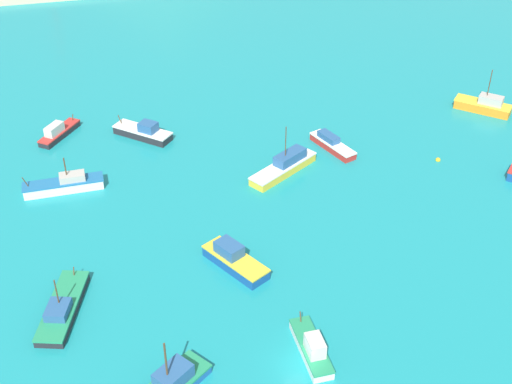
{
  "coord_description": "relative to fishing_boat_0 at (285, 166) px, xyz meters",
  "views": [
    {
      "loc": [
        -14.38,
        -41.06,
        49.3
      ],
      "look_at": [
        2.4,
        25.63,
        2.05
      ],
      "focal_mm": 48.71,
      "sensor_mm": 36.0,
      "label": 1
    }
  ],
  "objects": [
    {
      "name": "ground",
      "position": [
        -7.93,
        -2.15,
        -1.19
      ],
      "size": [
        260.0,
        280.0,
        0.5
      ],
      "color": "teal"
    },
    {
      "name": "fishing_boat_0",
      "position": [
        0.0,
        0.0,
        0.0
      ],
      "size": [
        10.35,
        7.93,
        6.71
      ],
      "color": "gold",
      "rests_on": "ground"
    },
    {
      "name": "fishing_boat_3",
      "position": [
        -28.58,
        16.56,
        -0.13
      ],
      "size": [
        6.04,
        7.21,
        2.28
      ],
      "color": "#232328",
      "rests_on": "ground"
    },
    {
      "name": "fishing_boat_4",
      "position": [
        -6.3,
        -30.94,
        -0.07
      ],
      "size": [
        2.16,
        7.43,
        2.63
      ],
      "color": "silver",
      "rests_on": "ground"
    },
    {
      "name": "fishing_boat_5",
      "position": [
        -16.84,
        13.62,
        -0.1
      ],
      "size": [
        8.18,
        7.75,
        2.52
      ],
      "color": "#232328",
      "rests_on": "ground"
    },
    {
      "name": "fishing_boat_6",
      "position": [
        -28.75,
        -19.64,
        -0.29
      ],
      "size": [
        5.75,
        10.56,
        4.76
      ],
      "color": "#232328",
      "rests_on": "ground"
    },
    {
      "name": "fishing_boat_9",
      "position": [
        -27.97,
        2.67,
        -0.1
      ],
      "size": [
        9.98,
        2.48,
        4.67
      ],
      "color": "silver",
      "rests_on": "ground"
    },
    {
      "name": "fishing_boat_11",
      "position": [
        -10.56,
        -16.83,
        0.0
      ],
      "size": [
        6.37,
        8.4,
        2.62
      ],
      "color": "#14478C",
      "rests_on": "ground"
    },
    {
      "name": "fishing_boat_12",
      "position": [
        7.91,
        4.1,
        -0.21
      ],
      "size": [
        4.53,
        8.12,
        1.91
      ],
      "color": "red",
      "rests_on": "ground"
    },
    {
      "name": "fishing_boat_13",
      "position": [
        33.78,
        8.9,
        0.1
      ],
      "size": [
        7.75,
        7.47,
        6.81
      ],
      "color": "orange",
      "rests_on": "ground"
    },
    {
      "name": "buoy_0",
      "position": [
        20.74,
        -2.37,
        -0.83
      ],
      "size": [
        0.66,
        0.66,
        0.66
      ],
      "color": "gold",
      "rests_on": "ground"
    }
  ]
}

